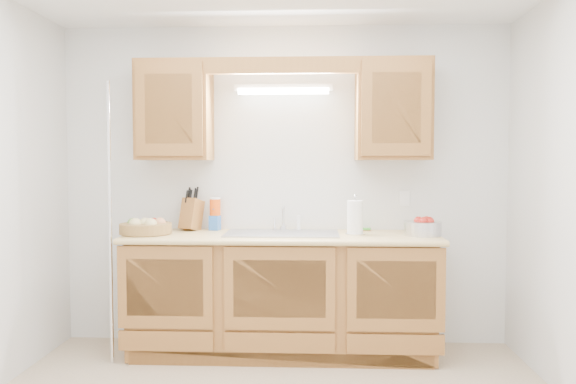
# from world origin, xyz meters

# --- Properties ---
(room) EXTENTS (3.52, 3.50, 2.50)m
(room) POSITION_xyz_m (0.00, 0.00, 1.25)
(room) COLOR #C8B090
(room) RESTS_ON ground
(base_cabinets) EXTENTS (2.20, 0.60, 0.86)m
(base_cabinets) POSITION_xyz_m (0.00, 1.20, 0.44)
(base_cabinets) COLOR #8F5E2A
(base_cabinets) RESTS_ON ground
(countertop) EXTENTS (2.30, 0.63, 0.04)m
(countertop) POSITION_xyz_m (0.00, 1.19, 0.88)
(countertop) COLOR tan
(countertop) RESTS_ON base_cabinets
(upper_cabinet_left) EXTENTS (0.55, 0.33, 0.75)m
(upper_cabinet_left) POSITION_xyz_m (-0.83, 1.33, 1.83)
(upper_cabinet_left) COLOR #8F5E2A
(upper_cabinet_left) RESTS_ON room
(upper_cabinet_right) EXTENTS (0.55, 0.33, 0.75)m
(upper_cabinet_right) POSITION_xyz_m (0.83, 1.33, 1.83)
(upper_cabinet_right) COLOR #8F5E2A
(upper_cabinet_right) RESTS_ON room
(valance) EXTENTS (2.20, 0.05, 0.12)m
(valance) POSITION_xyz_m (0.00, 1.19, 2.14)
(valance) COLOR #8F5E2A
(valance) RESTS_ON room
(fluorescent_fixture) EXTENTS (0.76, 0.08, 0.08)m
(fluorescent_fixture) POSITION_xyz_m (0.00, 1.42, 2.00)
(fluorescent_fixture) COLOR white
(fluorescent_fixture) RESTS_ON room
(sink) EXTENTS (0.84, 0.46, 0.36)m
(sink) POSITION_xyz_m (0.00, 1.21, 0.83)
(sink) COLOR #9E9EA3
(sink) RESTS_ON countertop
(wire_shelf_pole) EXTENTS (0.03, 0.03, 2.00)m
(wire_shelf_pole) POSITION_xyz_m (-1.20, 0.94, 1.00)
(wire_shelf_pole) COLOR silver
(wire_shelf_pole) RESTS_ON ground
(outlet_plate) EXTENTS (0.08, 0.01, 0.12)m
(outlet_plate) POSITION_xyz_m (0.95, 1.49, 1.15)
(outlet_plate) COLOR white
(outlet_plate) RESTS_ON room
(fruit_basket) EXTENTS (0.50, 0.50, 0.12)m
(fruit_basket) POSITION_xyz_m (-1.01, 1.15, 0.95)
(fruit_basket) COLOR olive
(fruit_basket) RESTS_ON countertop
(knife_block) EXTENTS (0.19, 0.23, 0.35)m
(knife_block) POSITION_xyz_m (-0.72, 1.41, 1.03)
(knife_block) COLOR #8F5E2A
(knife_block) RESTS_ON countertop
(orange_canister) EXTENTS (0.09, 0.09, 0.26)m
(orange_canister) POSITION_xyz_m (-0.54, 1.43, 1.03)
(orange_canister) COLOR #F6510D
(orange_canister) RESTS_ON countertop
(soap_bottle) EXTENTS (0.09, 0.09, 0.17)m
(soap_bottle) POSITION_xyz_m (-0.54, 1.41, 0.99)
(soap_bottle) COLOR blue
(soap_bottle) RESTS_ON countertop
(sponge) EXTENTS (0.11, 0.08, 0.02)m
(sponge) POSITION_xyz_m (0.63, 1.44, 0.91)
(sponge) COLOR #CC333F
(sponge) RESTS_ON countertop
(paper_towel) EXTENTS (0.14, 0.14, 0.30)m
(paper_towel) POSITION_xyz_m (0.54, 1.19, 1.02)
(paper_towel) COLOR silver
(paper_towel) RESTS_ON countertop
(apple_bowl) EXTENTS (0.35, 0.35, 0.14)m
(apple_bowl) POSITION_xyz_m (1.03, 1.16, 0.96)
(apple_bowl) COLOR silver
(apple_bowl) RESTS_ON countertop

